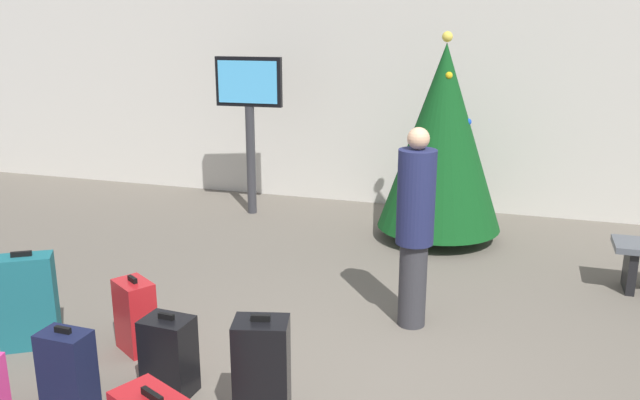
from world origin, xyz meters
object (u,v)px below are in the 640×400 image
object	(u,v)px
traveller_0	(415,224)
suitcase_0	(262,376)
holiday_tree	(442,138)
suitcase_4	(27,302)
suitcase_7	(135,316)
suitcase_5	(169,356)
flight_info_kiosk	(249,106)
suitcase_2	(68,372)

from	to	relation	value
traveller_0	suitcase_0	xyz separation A→B (m)	(-0.65, -1.77, -0.52)
holiday_tree	suitcase_4	xyz separation A→B (m)	(-2.74, -3.63, -0.83)
traveller_0	suitcase_7	world-z (taller)	traveller_0
traveller_0	suitcase_0	world-z (taller)	traveller_0
suitcase_0	suitcase_5	distance (m)	0.81
holiday_tree	traveller_0	world-z (taller)	holiday_tree
holiday_tree	suitcase_5	size ratio (longest dim) A/B	3.97
suitcase_4	suitcase_7	size ratio (longest dim) A/B	1.30
holiday_tree	traveller_0	size ratio (longest dim) A/B	1.41
holiday_tree	suitcase_0	bearing A→B (deg)	-97.74
flight_info_kiosk	suitcase_2	xyz separation A→B (m)	(0.65, -4.62, -1.16)
suitcase_2	suitcase_4	world-z (taller)	suitcase_4
flight_info_kiosk	suitcase_5	distance (m)	4.55
holiday_tree	suitcase_2	world-z (taller)	holiday_tree
traveller_0	suitcase_7	xyz separation A→B (m)	(-1.99, -1.08, -0.61)
flight_info_kiosk	suitcase_7	world-z (taller)	flight_info_kiosk
suitcase_0	suitcase_2	xyz separation A→B (m)	(-1.31, -0.17, -0.10)
holiday_tree	traveller_0	bearing A→B (deg)	-87.90
suitcase_4	holiday_tree	bearing A→B (deg)	52.92
suitcase_7	suitcase_5	bearing A→B (deg)	-40.02
holiday_tree	suitcase_7	size ratio (longest dim) A/B	3.89
suitcase_0	suitcase_2	world-z (taller)	suitcase_0
holiday_tree	suitcase_7	distance (m)	4.03
flight_info_kiosk	traveller_0	xyz separation A→B (m)	(2.61, -2.68, -0.54)
suitcase_4	suitcase_2	bearing A→B (deg)	-37.13
suitcase_2	suitcase_4	size ratio (longest dim) A/B	0.76
traveller_0	suitcase_5	distance (m)	2.20
suitcase_7	holiday_tree	bearing A→B (deg)	60.96
suitcase_2	flight_info_kiosk	bearing A→B (deg)	97.98
flight_info_kiosk	suitcase_5	bearing A→B (deg)	-74.42
suitcase_4	suitcase_7	xyz separation A→B (m)	(0.84, 0.20, -0.09)
holiday_tree	suitcase_4	size ratio (longest dim) A/B	2.99
suitcase_4	suitcase_5	bearing A→B (deg)	-11.18
holiday_tree	suitcase_7	world-z (taller)	holiday_tree
holiday_tree	flight_info_kiosk	size ratio (longest dim) A/B	1.16
suitcase_0	suitcase_5	world-z (taller)	suitcase_0
suitcase_7	suitcase_0	bearing A→B (deg)	-26.94
traveller_0	suitcase_5	xyz separation A→B (m)	(-1.43, -1.56, -0.62)
holiday_tree	flight_info_kiosk	distance (m)	2.55
suitcase_7	flight_info_kiosk	bearing A→B (deg)	99.28
flight_info_kiosk	traveller_0	size ratio (longest dim) A/B	1.21
flight_info_kiosk	traveller_0	world-z (taller)	flight_info_kiosk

